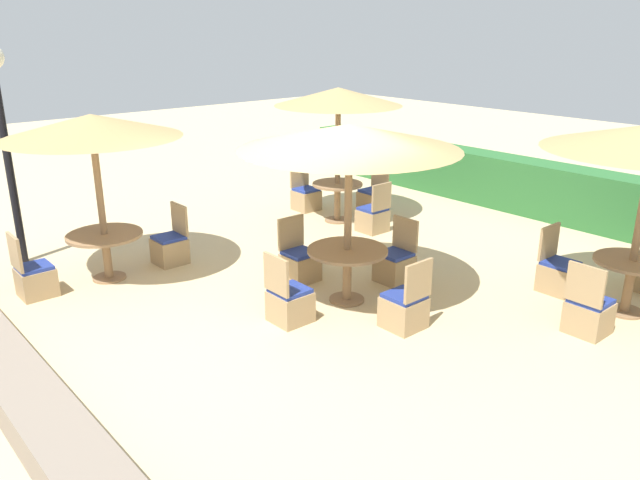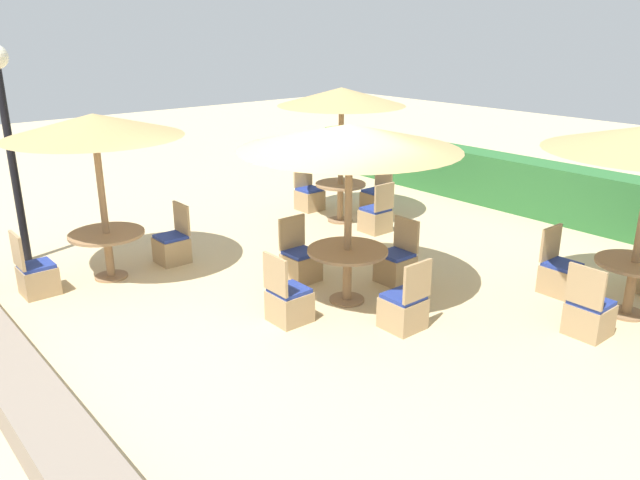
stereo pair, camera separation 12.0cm
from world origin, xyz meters
The scene contains 22 objects.
ground_plane centered at (0.00, 0.00, 0.00)m, with size 40.00×40.00×0.00m, color #D1BA8C.
hedge_row centered at (0.00, 6.57, 0.52)m, with size 13.00×0.70×1.05m, color #2D6B33.
stone_border centered at (0.00, -3.22, 0.18)m, with size 10.00×0.56×0.37m, color gray.
lamp_post centered at (-4.26, -1.95, 2.35)m, with size 0.36×0.36×3.32m.
parasol_back_left centered at (-2.61, 3.30, 2.34)m, with size 2.33×2.33×2.51m.
round_table_back_left centered at (-2.61, 3.30, 0.56)m, with size 0.95×0.95×0.74m.
patio_chair_back_left_east centered at (-1.70, 3.35, 0.26)m, with size 0.46×0.46×0.93m.
patio_chair_back_left_north centered at (-2.63, 4.29, 0.26)m, with size 0.46×0.46×0.93m.
patio_chair_back_left_west centered at (-3.60, 3.33, 0.26)m, with size 0.46×0.46×0.93m.
parasol_center centered at (0.19, 0.92, 2.24)m, with size 2.86×2.86×2.41m.
round_table_center centered at (0.19, 0.92, 0.59)m, with size 1.08×1.08×0.75m.
patio_chair_center_south centered at (0.17, -0.06, 0.26)m, with size 0.46×0.46×0.93m.
patio_chair_center_north centered at (0.14, 1.93, 0.26)m, with size 0.46×0.46×0.93m.
patio_chair_center_east centered at (1.24, 0.91, 0.26)m, with size 0.46×0.46×0.93m.
patio_chair_center_west centered at (-0.81, 0.90, 0.26)m, with size 0.46×0.46×0.93m.
round_table_back_right centered at (2.85, 3.43, 0.56)m, with size 0.96×0.96×0.73m.
patio_chair_back_right_west centered at (1.90, 3.39, 0.26)m, with size 0.46×0.46×0.93m.
patio_chair_back_right_south centered at (2.80, 2.49, 0.26)m, with size 0.46×0.46×0.93m.
parasol_front_left centered at (-2.69, -1.22, 2.25)m, with size 2.46×2.46×2.43m.
round_table_front_left centered at (-2.69, -1.22, 0.56)m, with size 1.08×1.08×0.70m.
patio_chair_front_left_north centered at (-2.68, -0.20, 0.26)m, with size 0.46×0.46×0.93m.
patio_chair_front_left_south centered at (-2.75, -2.24, 0.26)m, with size 0.46×0.46×0.93m.
Camera 1 is at (5.85, -4.46, 3.58)m, focal length 35.00 mm.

